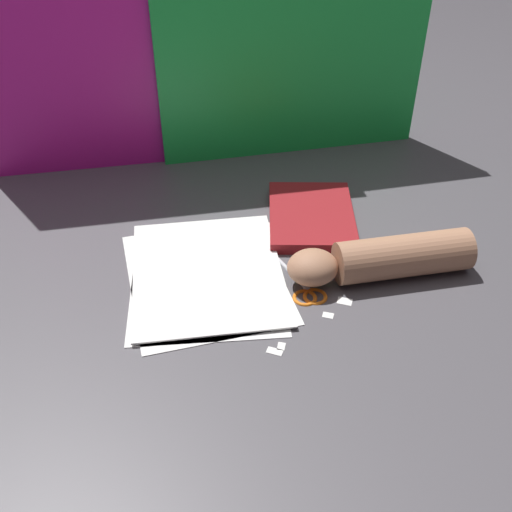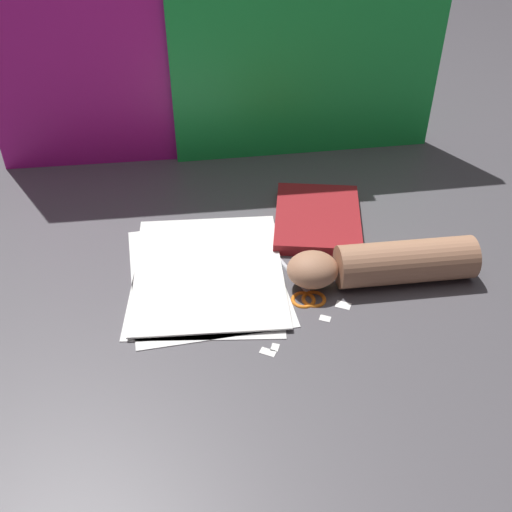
# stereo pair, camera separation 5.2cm
# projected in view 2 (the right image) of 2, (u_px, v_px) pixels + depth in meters

# --- Properties ---
(ground_plane) EXTENTS (6.00, 6.00, 0.00)m
(ground_plane) POSITION_uv_depth(u_px,v_px,m) (267.00, 265.00, 1.11)
(ground_plane) COLOR #4C494F
(backdrop_panel_left) EXTENTS (0.69, 0.03, 0.58)m
(backdrop_panel_left) POSITION_uv_depth(u_px,v_px,m) (140.00, 36.00, 1.26)
(backdrop_panel_left) COLOR #D81E9E
(backdrop_panel_left) RESTS_ON ground_plane
(backdrop_panel_center) EXTENTS (0.61, 0.05, 0.51)m
(backdrop_panel_center) POSITION_uv_depth(u_px,v_px,m) (309.00, 47.00, 1.31)
(backdrop_panel_center) COLOR green
(backdrop_panel_center) RESTS_ON ground_plane
(paper_stack) EXTENTS (0.30, 0.35, 0.01)m
(paper_stack) POSITION_uv_depth(u_px,v_px,m) (207.00, 273.00, 1.09)
(paper_stack) COLOR white
(paper_stack) RESTS_ON ground_plane
(book_closed) EXTENTS (0.21, 0.25, 0.02)m
(book_closed) POSITION_uv_depth(u_px,v_px,m) (318.00, 218.00, 1.21)
(book_closed) COLOR maroon
(book_closed) RESTS_ON ground_plane
(scissors) EXTENTS (0.09, 0.16, 0.01)m
(scissors) POSITION_uv_depth(u_px,v_px,m) (306.00, 286.00, 1.06)
(scissors) COLOR silver
(scissors) RESTS_ON ground_plane
(hand_forearm) EXTENTS (0.34, 0.09, 0.08)m
(hand_forearm) POSITION_uv_depth(u_px,v_px,m) (385.00, 264.00, 1.05)
(hand_forearm) COLOR #A87556
(hand_forearm) RESTS_ON ground_plane
(paper_scrap_near) EXTENTS (0.02, 0.02, 0.00)m
(paper_scrap_near) POSITION_uv_depth(u_px,v_px,m) (325.00, 318.00, 1.00)
(paper_scrap_near) COLOR white
(paper_scrap_near) RESTS_ON ground_plane
(paper_scrap_mid) EXTENTS (0.03, 0.02, 0.00)m
(paper_scrap_mid) POSITION_uv_depth(u_px,v_px,m) (268.00, 352.00, 0.94)
(paper_scrap_mid) COLOR white
(paper_scrap_mid) RESTS_ON ground_plane
(paper_scrap_far) EXTENTS (0.03, 0.03, 0.00)m
(paper_scrap_far) POSITION_uv_depth(u_px,v_px,m) (343.00, 305.00, 1.03)
(paper_scrap_far) COLOR white
(paper_scrap_far) RESTS_ON ground_plane
(paper_scrap_side) EXTENTS (0.02, 0.02, 0.00)m
(paper_scrap_side) POSITION_uv_depth(u_px,v_px,m) (275.00, 347.00, 0.95)
(paper_scrap_side) COLOR white
(paper_scrap_side) RESTS_ON ground_plane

